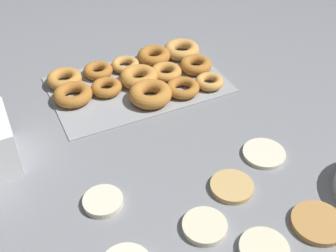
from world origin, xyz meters
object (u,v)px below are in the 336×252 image
(pancake_5, at_px, (264,249))
(donut_tray, at_px, (141,77))
(pancake_1, at_px, (232,187))
(pancake_6, at_px, (318,223))
(pancake_2, at_px, (205,226))
(pancake_4, at_px, (103,201))
(pancake_3, at_px, (264,154))

(pancake_5, height_order, donut_tray, donut_tray)
(pancake_1, distance_m, pancake_6, 0.19)
(donut_tray, bearing_deg, pancake_5, 88.73)
(pancake_2, distance_m, pancake_4, 0.22)
(pancake_4, bearing_deg, pancake_1, 163.02)
(pancake_4, bearing_deg, pancake_2, 137.54)
(pancake_1, distance_m, pancake_5, 0.16)
(pancake_3, bearing_deg, pancake_4, -3.63)
(pancake_1, distance_m, pancake_3, 0.14)
(pancake_3, height_order, pancake_6, pancake_6)
(pancake_3, distance_m, pancake_6, 0.21)
(pancake_5, distance_m, donut_tray, 0.62)
(pancake_3, bearing_deg, pancake_2, 28.03)
(pancake_1, relative_size, pancake_5, 1.00)
(pancake_1, bearing_deg, pancake_5, 79.39)
(pancake_5, bearing_deg, pancake_3, -125.58)
(pancake_1, xyz_separation_m, pancake_3, (-0.12, -0.06, -0.00))
(pancake_1, height_order, donut_tray, donut_tray)
(pancake_4, distance_m, pancake_5, 0.34)
(pancake_1, bearing_deg, pancake_3, -155.72)
(pancake_5, distance_m, pancake_6, 0.13)
(pancake_2, bearing_deg, pancake_6, 156.52)
(pancake_2, distance_m, pancake_3, 0.26)
(pancake_1, bearing_deg, pancake_4, -16.98)
(pancake_6, xyz_separation_m, donut_tray, (0.12, -0.62, 0.01))
(pancake_2, xyz_separation_m, pancake_4, (0.16, -0.15, 0.00))
(pancake_3, distance_m, donut_tray, 0.43)
(donut_tray, bearing_deg, pancake_1, 91.98)
(pancake_2, height_order, pancake_4, same)
(pancake_4, relative_size, pancake_6, 0.79)
(pancake_3, xyz_separation_m, donut_tray, (0.14, -0.41, 0.01))
(pancake_4, xyz_separation_m, pancake_6, (-0.37, 0.24, -0.00))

